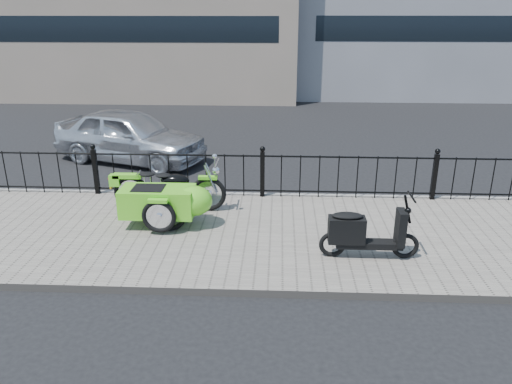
{
  "coord_description": "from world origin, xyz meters",
  "views": [
    {
      "loc": [
        0.33,
        -8.46,
        3.85
      ],
      "look_at": [
        -0.07,
        -0.1,
        0.73
      ],
      "focal_mm": 35.0,
      "sensor_mm": 36.0,
      "label": 1
    }
  ],
  "objects_px": {
    "scooter": "(363,233)",
    "sedan_car": "(130,136)",
    "motorcycle_sidecar": "(169,198)",
    "spare_tire": "(171,215)"
  },
  "relations": [
    {
      "from": "scooter",
      "to": "spare_tire",
      "type": "bearing_deg",
      "value": 165.39
    },
    {
      "from": "spare_tire",
      "to": "motorcycle_sidecar",
      "type": "bearing_deg",
      "value": 104.66
    },
    {
      "from": "motorcycle_sidecar",
      "to": "spare_tire",
      "type": "xyz_separation_m",
      "value": [
        0.09,
        -0.35,
        -0.18
      ]
    },
    {
      "from": "motorcycle_sidecar",
      "to": "sedan_car",
      "type": "distance_m",
      "value": 4.62
    },
    {
      "from": "motorcycle_sidecar",
      "to": "spare_tire",
      "type": "height_order",
      "value": "motorcycle_sidecar"
    },
    {
      "from": "spare_tire",
      "to": "sedan_car",
      "type": "height_order",
      "value": "sedan_car"
    },
    {
      "from": "scooter",
      "to": "spare_tire",
      "type": "height_order",
      "value": "scooter"
    },
    {
      "from": "scooter",
      "to": "sedan_car",
      "type": "xyz_separation_m",
      "value": [
        -5.22,
        5.38,
        0.16
      ]
    },
    {
      "from": "scooter",
      "to": "sedan_car",
      "type": "height_order",
      "value": "sedan_car"
    },
    {
      "from": "spare_tire",
      "to": "scooter",
      "type": "bearing_deg",
      "value": -14.61
    }
  ]
}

